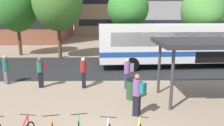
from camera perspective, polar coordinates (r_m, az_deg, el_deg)
name	(u,v)px	position (r m, az deg, el deg)	size (l,w,h in m)	color
bus_lane_asphalt	(106,67)	(17.17, -1.57, -0.92)	(80.00, 7.20, 0.01)	#232326
city_bus	(180,43)	(17.70, 16.83, 4.78)	(12.13, 3.13, 3.20)	white
transit_shelter	(219,45)	(11.31, 25.59, 4.23)	(5.73, 3.06, 2.86)	#38383D
commuter_grey_pack_0	(128,71)	(12.13, 4.06, -2.11)	(0.57, 0.40, 1.69)	#2D3851
commuter_maroon_pack_1	(41,70)	(12.88, -17.65, -1.78)	(0.58, 0.42, 1.70)	black
commuter_teal_pack_2	(83,70)	(12.35, -7.29, -1.84)	(0.40, 0.57, 1.71)	black
commuter_navy_pack_3	(5,67)	(14.30, -25.53, -1.03)	(0.60, 0.51, 1.70)	#565660
commuter_teal_pack_4	(138,92)	(9.02, 6.57, -7.39)	(0.60, 0.56, 1.74)	black
trash_bin	(132,89)	(10.84, 5.08, -6.53)	(0.55, 0.55, 1.03)	#284C2D
street_tree_0	(203,11)	(21.87, 22.05, 12.25)	(3.77, 3.77, 6.25)	brown
street_tree_1	(128,8)	(20.23, 4.11, 13.69)	(3.63, 3.63, 6.19)	brown
street_tree_2	(16,7)	(23.13, -23.15, 12.96)	(3.95, 3.95, 6.83)	brown
street_tree_3	(57,2)	(20.68, -13.72, 14.96)	(4.32, 4.32, 7.53)	brown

